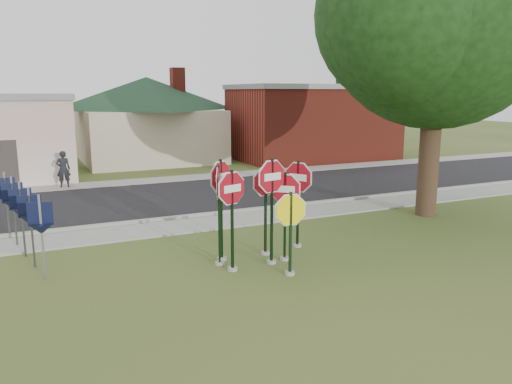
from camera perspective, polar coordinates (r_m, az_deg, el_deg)
name	(u,v)px	position (r m, az deg, el deg)	size (l,w,h in m)	color
ground	(286,281)	(11.66, 3.44, -10.13)	(120.00, 120.00, 0.00)	#38531F
sidewalk_near	(206,224)	(16.45, -5.73, -3.63)	(60.00, 1.60, 0.06)	gray
road	(169,198)	(20.64, -9.88, -0.70)	(60.00, 7.00, 0.04)	black
sidewalk_far	(145,181)	(24.75, -12.52, 1.21)	(60.00, 1.60, 0.06)	gray
curb	(196,216)	(17.36, -6.83, -2.73)	(60.00, 0.20, 0.14)	gray
stop_sign_center	(272,195)	(12.31, 1.82, -0.30)	(1.11, 0.29, 2.80)	gray
stop_sign_yellow	(291,224)	(11.66, 3.97, -3.65)	(1.06, 0.24, 2.11)	gray
stop_sign_left	(232,206)	(11.83, -2.76, -1.58)	(1.06, 0.35, 2.59)	gray
stop_sign_right	(285,204)	(12.63, 3.35, -1.42)	(0.84, 0.68, 2.41)	gray
stop_sign_back_right	(266,197)	(13.05, 1.10, -0.63)	(1.06, 0.24, 2.52)	gray
stop_sign_back_left	(221,195)	(12.58, -4.03, -0.29)	(0.94, 0.63, 2.74)	gray
stop_sign_far_right	(298,191)	(13.75, 4.84, 0.13)	(0.58, 1.02, 2.56)	gray
stop_sign_far_left	(219,200)	(12.24, -4.28, -0.91)	(0.49, 1.02, 2.66)	gray
route_sign_row	(22,211)	(14.35, -25.22, -1.99)	(1.43, 4.63, 2.00)	#59595E
building_house	(147,102)	(32.34, -12.33, 9.97)	(11.60, 11.60, 6.20)	#B3A38E
building_brick	(313,121)	(32.93, 6.58, 8.01)	(10.20, 6.20, 4.75)	maroon
oak_tree	(439,10)	(18.38, 20.19, 18.93)	(11.39, 10.79, 10.81)	#312015
bg_tree_right	(368,77)	(44.76, 12.73, 12.73)	(5.60, 5.60, 8.40)	#312015
pedestrian	(63,169)	(24.00, -21.16, 2.47)	(0.60, 0.39, 1.65)	black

